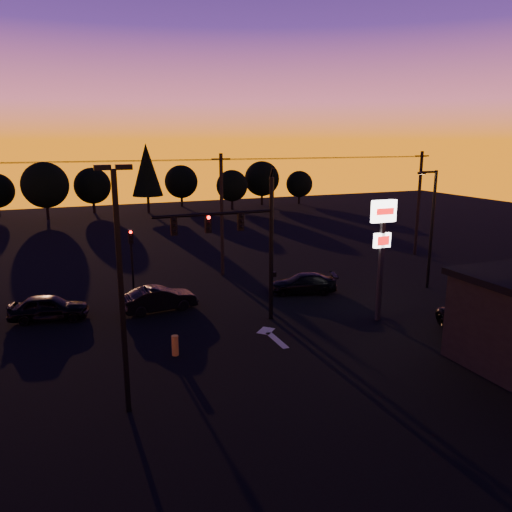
{
  "coord_description": "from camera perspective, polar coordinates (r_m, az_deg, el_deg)",
  "views": [
    {
      "loc": [
        -9.54,
        -20.51,
        9.95
      ],
      "look_at": [
        1.0,
        5.0,
        3.5
      ],
      "focal_mm": 35.0,
      "sensor_mm": 36.0,
      "label": 1
    }
  ],
  "objects": [
    {
      "name": "tree_3",
      "position": [
        72.98,
        -18.18,
        7.63
      ],
      "size": [
        4.95,
        4.95,
        6.22
      ],
      "color": "black",
      "rests_on": "ground"
    },
    {
      "name": "ground",
      "position": [
        24.71,
        2.33,
        -10.6
      ],
      "size": [
        120.0,
        120.0,
        0.0
      ],
      "primitive_type": "plane",
      "color": "black",
      "rests_on": "ground"
    },
    {
      "name": "lane_arrow",
      "position": [
        26.3,
        1.79,
        -9.07
      ],
      "size": [
        1.2,
        3.1,
        0.01
      ],
      "color": "beige",
      "rests_on": "ground"
    },
    {
      "name": "utility_pole_2",
      "position": [
        45.74,
        18.08,
        5.78
      ],
      "size": [
        1.4,
        0.26,
        9.0
      ],
      "color": "black",
      "rests_on": "ground"
    },
    {
      "name": "car_left",
      "position": [
        30.56,
        -22.59,
        -5.46
      ],
      "size": [
        4.54,
        2.55,
        1.46
      ],
      "primitive_type": "imported",
      "rotation": [
        0.0,
        0.0,
        1.37
      ],
      "color": "black",
      "rests_on": "ground"
    },
    {
      "name": "pylon_sign",
      "position": [
        27.99,
        14.25,
        2.38
      ],
      "size": [
        1.5,
        0.28,
        6.8
      ],
      "color": "black",
      "rests_on": "ground"
    },
    {
      "name": "car_right",
      "position": [
        33.3,
        5.37,
        -3.12
      ],
      "size": [
        4.82,
        3.11,
        1.3
      ],
      "primitive_type": "imported",
      "rotation": [
        0.0,
        0.0,
        -1.88
      ],
      "color": "black",
      "rests_on": "ground"
    },
    {
      "name": "traffic_signal_mast",
      "position": [
        26.73,
        -1.35,
        2.34
      ],
      "size": [
        6.79,
        0.52,
        8.58
      ],
      "color": "black",
      "rests_on": "ground"
    },
    {
      "name": "suv_parked",
      "position": [
        28.71,
        23.98,
        -6.98
      ],
      "size": [
        2.31,
        4.61,
        1.25
      ],
      "primitive_type": "imported",
      "rotation": [
        0.0,
        0.0,
        -0.05
      ],
      "color": "black",
      "rests_on": "ground"
    },
    {
      "name": "power_wires",
      "position": [
        36.41,
        -4.03,
        10.95
      ],
      "size": [
        36.0,
        1.22,
        0.07
      ],
      "color": "black",
      "rests_on": "ground"
    },
    {
      "name": "tree_5",
      "position": [
        77.03,
        -8.55,
        8.4
      ],
      "size": [
        4.95,
        4.95,
        6.22
      ],
      "color": "black",
      "rests_on": "ground"
    },
    {
      "name": "parking_lot_light",
      "position": [
        18.24,
        -15.27,
        -2.2
      ],
      "size": [
        1.25,
        0.3,
        9.14
      ],
      "color": "black",
      "rests_on": "ground"
    },
    {
      "name": "streetlight",
      "position": [
        35.45,
        19.37,
        3.44
      ],
      "size": [
        1.55,
        0.35,
        8.0
      ],
      "color": "black",
      "rests_on": "ground"
    },
    {
      "name": "tree_4",
      "position": [
        70.74,
        -12.38,
        9.6
      ],
      "size": [
        4.18,
        4.18,
        9.5
      ],
      "color": "black",
      "rests_on": "ground"
    },
    {
      "name": "tree_6",
      "position": [
        73.06,
        -2.76,
        8.03
      ],
      "size": [
        4.54,
        4.54,
        5.71
      ],
      "color": "black",
      "rests_on": "ground"
    },
    {
      "name": "tree_2",
      "position": [
        68.74,
        -22.97,
        7.47
      ],
      "size": [
        5.77,
        5.78,
        7.26
      ],
      "color": "black",
      "rests_on": "ground"
    },
    {
      "name": "secondary_signal",
      "position": [
        33.08,
        -14.03,
        0.38
      ],
      "size": [
        0.3,
        0.31,
        4.35
      ],
      "color": "black",
      "rests_on": "ground"
    },
    {
      "name": "tree_8",
      "position": [
        79.71,
        4.97,
        8.19
      ],
      "size": [
        4.12,
        4.12,
        5.19
      ],
      "color": "black",
      "rests_on": "ground"
    },
    {
      "name": "utility_pole_1",
      "position": [
        36.78,
        -3.93,
        4.75
      ],
      "size": [
        1.4,
        0.26,
        9.0
      ],
      "color": "black",
      "rests_on": "ground"
    },
    {
      "name": "car_mid",
      "position": [
        30.3,
        -11.01,
        -4.82
      ],
      "size": [
        4.54,
        1.99,
        1.45
      ],
      "primitive_type": "imported",
      "rotation": [
        0.0,
        0.0,
        1.68
      ],
      "color": "black",
      "rests_on": "ground"
    },
    {
      "name": "bollard",
      "position": [
        24.19,
        -9.23,
        -10.05
      ],
      "size": [
        0.33,
        0.33,
        0.98
      ],
      "primitive_type": "cylinder",
      "color": "#B27624",
      "rests_on": "ground"
    },
    {
      "name": "tree_7",
      "position": [
        77.98,
        0.68,
        8.83
      ],
      "size": [
        5.36,
        5.36,
        6.74
      ],
      "color": "black",
      "rests_on": "ground"
    }
  ]
}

